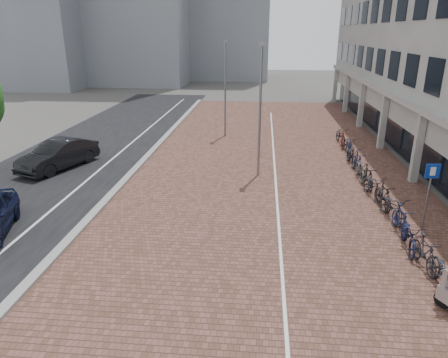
% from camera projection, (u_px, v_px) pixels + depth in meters
% --- Properties ---
extents(ground, '(140.00, 140.00, 0.00)m').
position_uv_depth(ground, '(203.00, 298.00, 11.19)').
color(ground, '#474442').
rests_on(ground, ground).
extents(plaza_brick, '(14.50, 42.00, 0.04)m').
position_uv_depth(plaza_brick, '(271.00, 165.00, 22.23)').
color(plaza_brick, brown).
rests_on(plaza_brick, ground).
extents(street_asphalt, '(8.00, 50.00, 0.03)m').
position_uv_depth(street_asphalt, '(77.00, 159.00, 23.21)').
color(street_asphalt, black).
rests_on(street_asphalt, ground).
extents(curb, '(0.35, 42.00, 0.14)m').
position_uv_depth(curb, '(144.00, 160.00, 22.84)').
color(curb, gray).
rests_on(curb, ground).
extents(lane_line, '(0.12, 44.00, 0.00)m').
position_uv_depth(lane_line, '(111.00, 160.00, 23.03)').
color(lane_line, white).
rests_on(lane_line, street_asphalt).
extents(parking_line, '(0.10, 30.00, 0.00)m').
position_uv_depth(parking_line, '(274.00, 165.00, 22.20)').
color(parking_line, white).
rests_on(parking_line, plaza_brick).
extents(car_dark, '(3.06, 4.82, 1.50)m').
position_uv_depth(car_dark, '(58.00, 155.00, 21.46)').
color(car_dark, black).
rests_on(car_dark, ground).
extents(parking_sign, '(0.53, 0.12, 2.52)m').
position_uv_depth(parking_sign, '(430.00, 186.00, 14.55)').
color(parking_sign, slate).
rests_on(parking_sign, ground).
extents(lamp_near, '(0.12, 0.12, 6.33)m').
position_uv_depth(lamp_near, '(260.00, 113.00, 19.56)').
color(lamp_near, slate).
rests_on(lamp_near, ground).
extents(lamp_far, '(0.12, 0.12, 6.24)m').
position_uv_depth(lamp_far, '(225.00, 91.00, 27.25)').
color(lamp_far, slate).
rests_on(lamp_far, ground).
extents(bike_row, '(1.20, 18.13, 1.05)m').
position_uv_depth(bike_row, '(369.00, 177.00, 18.90)').
color(bike_row, '#232228').
rests_on(bike_row, ground).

